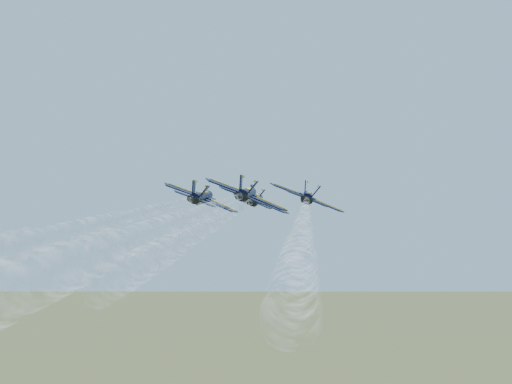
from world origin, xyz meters
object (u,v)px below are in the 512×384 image
(jet_lead, at_px, (256,200))
(jet_left, at_px, (202,197))
(jet_slot, at_px, (247,194))
(jet_right, at_px, (307,197))

(jet_lead, height_order, jet_left, same)
(jet_slot, bearing_deg, jet_left, 130.31)
(jet_left, bearing_deg, jet_slot, -49.69)
(jet_slot, bearing_deg, jet_lead, 90.48)
(jet_lead, bearing_deg, jet_left, -125.76)
(jet_lead, bearing_deg, jet_right, -46.85)
(jet_lead, xyz_separation_m, jet_left, (-5.77, -14.31, 0.00))
(jet_left, bearing_deg, jet_right, 4.68)
(jet_lead, relative_size, jet_left, 1.00)
(jet_right, bearing_deg, jet_lead, 133.15)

